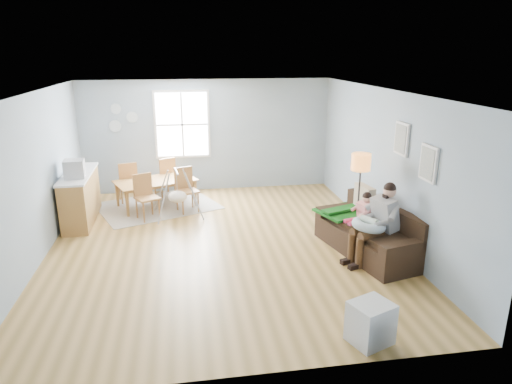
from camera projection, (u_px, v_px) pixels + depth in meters
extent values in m
cube|color=olive|center=(222.00, 247.00, 8.22)|extent=(8.40, 9.40, 0.08)
cube|color=white|center=(217.00, 73.00, 7.31)|extent=(8.40, 9.40, 0.60)
cube|color=#7D90A3|center=(205.00, 128.00, 12.20)|extent=(8.40, 0.08, 3.90)
cube|color=#7D90A3|center=(272.00, 329.00, 3.41)|extent=(8.40, 0.08, 3.90)
cube|color=#7D90A3|center=(444.00, 163.00, 8.44)|extent=(0.08, 9.40, 3.90)
cube|color=silver|center=(182.00, 124.00, 10.89)|extent=(1.32, 0.06, 1.62)
cube|color=white|center=(182.00, 125.00, 10.87)|extent=(1.20, 0.02, 1.50)
cube|color=silver|center=(182.00, 125.00, 10.86)|extent=(1.20, 0.03, 0.04)
cube|color=silver|center=(182.00, 125.00, 10.86)|extent=(0.04, 0.03, 1.50)
cube|color=silver|center=(429.00, 163.00, 6.72)|extent=(0.04, 0.44, 0.54)
cube|color=slate|center=(427.00, 163.00, 6.72)|extent=(0.01, 0.36, 0.46)
cube|color=silver|center=(402.00, 139.00, 7.51)|extent=(0.04, 0.44, 0.54)
cube|color=slate|center=(400.00, 139.00, 7.51)|extent=(0.01, 0.36, 0.46)
cylinder|color=#A4BAC5|center=(116.00, 109.00, 10.55)|extent=(0.24, 0.02, 0.24)
cylinder|color=#A4BAC5|center=(132.00, 117.00, 10.66)|extent=(0.26, 0.02, 0.26)
cylinder|color=#A4BAC5|center=(115.00, 126.00, 10.66)|extent=(0.28, 0.02, 0.28)
cube|color=black|center=(367.00, 242.00, 7.82)|extent=(1.35, 2.21, 0.41)
cube|color=black|center=(386.00, 216.00, 7.82)|extent=(0.68, 2.05, 0.42)
cube|color=black|center=(406.00, 247.00, 6.91)|extent=(0.91, 0.40, 0.16)
cube|color=black|center=(339.00, 209.00, 8.56)|extent=(0.91, 0.40, 0.16)
cube|color=#155C19|center=(345.00, 211.00, 8.32)|extent=(1.15, 1.03, 0.04)
cube|color=tan|center=(364.00, 199.00, 8.23)|extent=(0.21, 0.53, 0.52)
cube|color=gray|center=(385.00, 214.00, 7.42)|extent=(0.44, 0.50, 0.57)
sphere|color=tan|center=(390.00, 191.00, 7.34)|extent=(0.21, 0.21, 0.21)
sphere|color=black|center=(390.00, 188.00, 7.32)|extent=(0.20, 0.20, 0.20)
cylinder|color=#392214|center=(371.00, 235.00, 7.27)|extent=(0.46, 0.28, 0.15)
cylinder|color=#392214|center=(363.00, 230.00, 7.45)|extent=(0.46, 0.28, 0.15)
cylinder|color=#392214|center=(360.00, 253.00, 7.26)|extent=(0.12, 0.12, 0.51)
cylinder|color=#392214|center=(351.00, 248.00, 7.44)|extent=(0.12, 0.12, 0.51)
cube|color=black|center=(355.00, 266.00, 7.29)|extent=(0.25, 0.16, 0.08)
cube|color=black|center=(347.00, 261.00, 7.47)|extent=(0.25, 0.16, 0.08)
torus|color=#A5BCCE|center=(369.00, 225.00, 7.35)|extent=(0.63, 0.62, 0.23)
cylinder|color=silver|center=(369.00, 221.00, 7.32)|extent=(0.25, 0.31, 0.12)
sphere|color=tan|center=(362.00, 217.00, 7.45)|extent=(0.11, 0.11, 0.11)
cube|color=white|center=(365.00, 211.00, 7.87)|extent=(0.28, 0.30, 0.35)
sphere|color=tan|center=(367.00, 198.00, 7.81)|extent=(0.16, 0.16, 0.16)
sphere|color=black|center=(367.00, 197.00, 7.81)|extent=(0.16, 0.16, 0.16)
cylinder|color=#F73C6B|center=(356.00, 223.00, 7.77)|extent=(0.30, 0.16, 0.09)
cylinder|color=#F73C6B|center=(351.00, 220.00, 7.88)|extent=(0.30, 0.16, 0.09)
cylinder|color=#F73C6B|center=(349.00, 233.00, 7.76)|extent=(0.07, 0.07, 0.29)
cylinder|color=#F73C6B|center=(344.00, 230.00, 7.87)|extent=(0.07, 0.07, 0.29)
cylinder|color=black|center=(356.00, 241.00, 8.33)|extent=(0.29, 0.29, 0.03)
cylinder|color=black|center=(358.00, 204.00, 8.12)|extent=(0.03, 0.03, 1.44)
cylinder|color=orange|center=(361.00, 162.00, 7.89)|extent=(0.33, 0.33, 0.29)
cube|color=silver|center=(371.00, 323.00, 5.40)|extent=(0.58, 0.55, 0.51)
cube|color=black|center=(358.00, 328.00, 5.30)|extent=(0.16, 0.34, 0.41)
cube|color=#A39F95|center=(158.00, 206.00, 10.23)|extent=(2.97, 2.65, 0.01)
imported|color=brown|center=(157.00, 193.00, 10.14)|extent=(1.93, 1.52, 0.60)
cube|color=brown|center=(147.00, 198.00, 9.32)|extent=(0.57, 0.57, 0.04)
cube|color=brown|center=(142.00, 184.00, 9.39)|extent=(0.37, 0.23, 0.46)
cylinder|color=brown|center=(144.00, 213.00, 9.16)|extent=(0.04, 0.04, 0.45)
cylinder|color=brown|center=(159.00, 209.00, 9.36)|extent=(0.04, 0.04, 0.45)
cylinder|color=brown|center=(137.00, 208.00, 9.42)|extent=(0.04, 0.04, 0.45)
cylinder|color=brown|center=(152.00, 205.00, 9.62)|extent=(0.04, 0.04, 0.45)
cube|color=brown|center=(187.00, 191.00, 9.76)|extent=(0.55, 0.55, 0.04)
cube|color=brown|center=(183.00, 178.00, 9.84)|extent=(0.40, 0.18, 0.47)
cylinder|color=brown|center=(183.00, 205.00, 9.60)|extent=(0.04, 0.04, 0.46)
cylinder|color=brown|center=(198.00, 202.00, 9.76)|extent=(0.04, 0.04, 0.46)
cylinder|color=brown|center=(177.00, 200.00, 9.89)|extent=(0.04, 0.04, 0.46)
cylinder|color=brown|center=(192.00, 198.00, 10.05)|extent=(0.04, 0.04, 0.46)
cube|color=brown|center=(128.00, 182.00, 10.44)|extent=(0.53, 0.53, 0.04)
cube|color=brown|center=(128.00, 173.00, 10.19)|extent=(0.40, 0.15, 0.47)
cylinder|color=brown|center=(135.00, 189.00, 10.72)|extent=(0.04, 0.04, 0.46)
cylinder|color=brown|center=(120.00, 191.00, 10.59)|extent=(0.04, 0.04, 0.46)
cylinder|color=brown|center=(137.00, 193.00, 10.42)|extent=(0.04, 0.04, 0.46)
cylinder|color=brown|center=(122.00, 195.00, 10.28)|extent=(0.04, 0.04, 0.46)
cube|color=brown|center=(164.00, 177.00, 10.88)|extent=(0.58, 0.58, 0.04)
cube|color=brown|center=(168.00, 168.00, 10.66)|extent=(0.37, 0.24, 0.47)
cylinder|color=brown|center=(168.00, 183.00, 11.18)|extent=(0.04, 0.04, 0.46)
cylinder|color=brown|center=(155.00, 186.00, 10.97)|extent=(0.04, 0.04, 0.46)
cylinder|color=brown|center=(175.00, 186.00, 10.92)|extent=(0.04, 0.04, 0.46)
cylinder|color=brown|center=(162.00, 189.00, 10.71)|extent=(0.04, 0.04, 0.46)
cube|color=brown|center=(81.00, 198.00, 9.22)|extent=(0.53, 1.77, 0.98)
cube|color=silver|center=(78.00, 174.00, 9.08)|extent=(0.57, 1.81, 0.04)
cube|color=#A3A3A8|center=(74.00, 169.00, 8.70)|extent=(0.40, 0.38, 0.35)
cube|color=black|center=(65.00, 169.00, 8.66)|extent=(0.05, 0.29, 0.24)
cylinder|color=#A3A3A8|center=(176.00, 171.00, 9.36)|extent=(0.10, 0.55, 0.04)
ellipsoid|color=silver|center=(178.00, 197.00, 9.53)|extent=(0.40, 0.40, 0.24)
cylinder|color=#A3A3A8|center=(177.00, 184.00, 9.45)|extent=(0.01, 0.01, 0.44)
cylinder|color=#A3A3A8|center=(164.00, 199.00, 9.14)|extent=(0.30, 0.39, 0.96)
cylinder|color=#A3A3A8|center=(194.00, 196.00, 9.31)|extent=(0.37, 0.32, 0.96)
cylinder|color=#A3A3A8|center=(161.00, 190.00, 9.71)|extent=(0.37, 0.32, 0.96)
cylinder|color=#A3A3A8|center=(190.00, 188.00, 9.87)|extent=(0.30, 0.39, 0.96)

